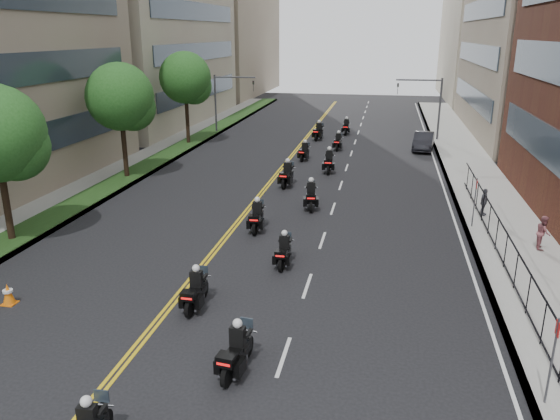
% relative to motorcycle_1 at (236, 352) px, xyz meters
% --- Properties ---
extents(sidewalk_right, '(4.00, 90.00, 0.15)m').
position_rel_motorcycle_1_xyz_m(sidewalk_right, '(10.00, 21.03, -0.58)').
color(sidewalk_right, gray).
rests_on(sidewalk_right, ground).
extents(sidewalk_left, '(4.00, 90.00, 0.15)m').
position_rel_motorcycle_1_xyz_m(sidewalk_left, '(-14.00, 21.03, -0.58)').
color(sidewalk_left, gray).
rests_on(sidewalk_left, ground).
extents(grass_strip, '(2.00, 90.00, 0.04)m').
position_rel_motorcycle_1_xyz_m(grass_strip, '(-13.20, 21.03, -0.49)').
color(grass_strip, '#1C3814').
rests_on(grass_strip, sidewalk_left).
extents(building_right_far, '(15.00, 28.00, 26.00)m').
position_rel_motorcycle_1_xyz_m(building_right_far, '(19.50, 74.03, 12.34)').
color(building_right_far, '#A19381').
rests_on(building_right_far, ground).
extents(building_left_far, '(16.00, 28.00, 26.00)m').
position_rel_motorcycle_1_xyz_m(building_left_far, '(-24.00, 74.03, 12.34)').
color(building_left_far, gray).
rests_on(building_left_far, ground).
extents(iron_fence, '(0.05, 28.00, 1.50)m').
position_rel_motorcycle_1_xyz_m(iron_fence, '(9.00, 8.03, 0.25)').
color(iron_fence, black).
rests_on(iron_fence, sidewalk_right).
extents(street_trees, '(4.40, 38.40, 7.98)m').
position_rel_motorcycle_1_xyz_m(street_trees, '(-13.05, 14.63, 4.48)').
color(street_trees, black).
rests_on(street_trees, ground).
extents(traffic_signal_right, '(4.09, 0.20, 5.60)m').
position_rel_motorcycle_1_xyz_m(traffic_signal_right, '(7.54, 38.03, 3.04)').
color(traffic_signal_right, '#3F3F44').
rests_on(traffic_signal_right, ground).
extents(traffic_signal_left, '(4.09, 0.20, 5.60)m').
position_rel_motorcycle_1_xyz_m(traffic_signal_left, '(-11.54, 38.03, 3.04)').
color(traffic_signal_left, '#3F3F44').
rests_on(traffic_signal_left, ground).
extents(motorcycle_1, '(0.67, 2.25, 1.66)m').
position_rel_motorcycle_1_xyz_m(motorcycle_1, '(0.00, 0.00, 0.00)').
color(motorcycle_1, black).
rests_on(motorcycle_1, ground).
extents(motorcycle_2, '(0.50, 2.20, 1.62)m').
position_rel_motorcycle_1_xyz_m(motorcycle_2, '(-2.46, 3.50, -0.01)').
color(motorcycle_2, black).
rests_on(motorcycle_2, ground).
extents(motorcycle_3, '(0.48, 2.10, 1.55)m').
position_rel_motorcycle_1_xyz_m(motorcycle_3, '(-0.07, 7.80, -0.04)').
color(motorcycle_3, black).
rests_on(motorcycle_3, ground).
extents(motorcycle_4, '(0.59, 2.32, 1.71)m').
position_rel_motorcycle_1_xyz_m(motorcycle_4, '(-2.18, 11.79, 0.02)').
color(motorcycle_4, black).
rests_on(motorcycle_4, ground).
extents(motorcycle_5, '(0.73, 2.38, 1.76)m').
position_rel_motorcycle_1_xyz_m(motorcycle_5, '(-0.04, 15.85, 0.04)').
color(motorcycle_5, black).
rests_on(motorcycle_5, ground).
extents(motorcycle_6, '(0.64, 2.45, 1.81)m').
position_rel_motorcycle_1_xyz_m(motorcycle_6, '(-2.19, 20.17, 0.06)').
color(motorcycle_6, black).
rests_on(motorcycle_6, ground).
extents(motorcycle_7, '(0.58, 2.47, 1.82)m').
position_rel_motorcycle_1_xyz_m(motorcycle_7, '(0.05, 24.37, 0.06)').
color(motorcycle_7, black).
rests_on(motorcycle_7, ground).
extents(motorcycle_8, '(0.63, 2.15, 1.59)m').
position_rel_motorcycle_1_xyz_m(motorcycle_8, '(-2.22, 27.82, -0.03)').
color(motorcycle_8, black).
rests_on(motorcycle_8, ground).
extents(motorcycle_9, '(0.55, 2.21, 1.63)m').
position_rel_motorcycle_1_xyz_m(motorcycle_9, '(-0.01, 32.23, -0.01)').
color(motorcycle_9, black).
rests_on(motorcycle_9, ground).
extents(motorcycle_10, '(0.75, 2.46, 1.82)m').
position_rel_motorcycle_1_xyz_m(motorcycle_10, '(-2.20, 36.41, 0.06)').
color(motorcycle_10, black).
rests_on(motorcycle_10, ground).
extents(motorcycle_11, '(0.53, 2.31, 1.71)m').
position_rel_motorcycle_1_xyz_m(motorcycle_11, '(0.07, 39.80, 0.02)').
color(motorcycle_11, black).
rests_on(motorcycle_11, ground).
extents(parked_sedan, '(2.07, 4.63, 1.48)m').
position_rel_motorcycle_1_xyz_m(parked_sedan, '(7.03, 33.60, 0.08)').
color(parked_sedan, black).
rests_on(parked_sedan, ground).
extents(pedestrian_b, '(0.68, 0.82, 1.55)m').
position_rel_motorcycle_1_xyz_m(pedestrian_b, '(11.05, 11.52, 0.27)').
color(pedestrian_b, '#8D4D53').
rests_on(pedestrian_b, sidewalk_right).
extents(pedestrian_c, '(0.72, 0.92, 1.46)m').
position_rel_motorcycle_1_xyz_m(pedestrian_c, '(9.20, 15.98, 0.22)').
color(pedestrian_c, '#44444C').
rests_on(pedestrian_c, sidewalk_right).
extents(traffic_cone, '(0.48, 0.48, 0.80)m').
position_rel_motorcycle_1_xyz_m(traffic_cone, '(-9.27, 2.47, -0.26)').
color(traffic_cone, orange).
rests_on(traffic_cone, ground).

